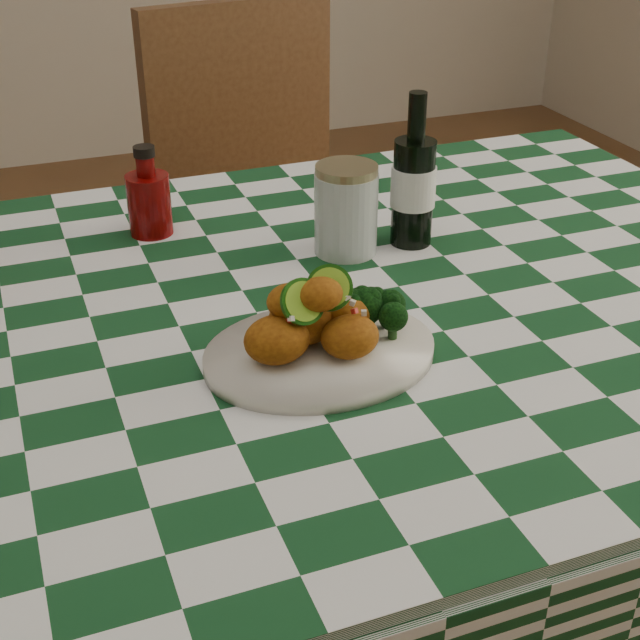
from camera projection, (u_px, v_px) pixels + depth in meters
name	position (u px, v px, depth m)	size (l,w,h in m)	color
dining_table	(265.00, 538.00, 1.35)	(1.66, 1.06, 0.79)	#123F1E
plate	(320.00, 354.00, 1.05)	(0.28, 0.22, 0.02)	silver
fried_chicken_pile	(317.00, 314.00, 1.02)	(0.14, 0.11, 0.09)	#9E580F
broccoli_side	(379.00, 310.00, 1.07)	(0.07, 0.07, 0.06)	black
ketchup_bottle	(148.00, 191.00, 1.34)	(0.07, 0.07, 0.14)	#5D0504
mason_jar	(346.00, 210.00, 1.29)	(0.09, 0.09, 0.13)	#B2BCBA
beer_bottle	(414.00, 170.00, 1.29)	(0.07, 0.07, 0.23)	black
wooden_chair_right	(285.00, 245.00, 2.02)	(0.46, 0.48, 1.00)	#472814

